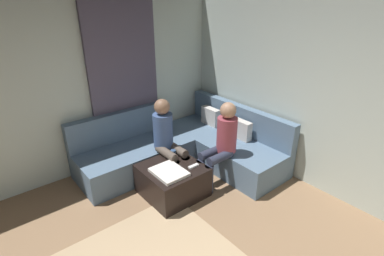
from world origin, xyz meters
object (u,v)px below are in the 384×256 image
(ottoman, at_px, (173,180))
(person_on_couch_side, at_px, (167,137))
(coffee_mug, at_px, (173,153))
(game_remote, at_px, (194,166))
(person_on_couch_back, at_px, (222,141))
(sectional_couch, at_px, (186,147))

(ottoman, height_order, person_on_couch_side, person_on_couch_side)
(coffee_mug, relative_size, game_remote, 0.63)
(person_on_couch_side, bearing_deg, game_remote, 93.51)
(person_on_couch_back, bearing_deg, ottoman, 73.29)
(sectional_couch, relative_size, person_on_couch_back, 2.12)
(ottoman, height_order, game_remote, game_remote)
(game_remote, relative_size, person_on_couch_back, 0.12)
(coffee_mug, height_order, game_remote, coffee_mug)
(ottoman, bearing_deg, person_on_couch_back, 73.29)
(ottoman, distance_m, coffee_mug, 0.38)
(game_remote, bearing_deg, sectional_couch, 148.76)
(coffee_mug, bearing_deg, ottoman, -39.29)
(sectional_couch, distance_m, coffee_mug, 0.58)
(ottoman, bearing_deg, person_on_couch_side, 153.03)
(game_remote, distance_m, person_on_couch_side, 0.59)
(person_on_couch_back, height_order, person_on_couch_side, same)
(person_on_couch_side, bearing_deg, person_on_couch_back, 131.53)
(sectional_couch, height_order, ottoman, sectional_couch)
(person_on_couch_side, bearing_deg, coffee_mug, 87.46)
(ottoman, relative_size, person_on_couch_back, 0.63)
(coffee_mug, xyz_separation_m, game_remote, (0.40, 0.04, -0.04))
(person_on_couch_back, bearing_deg, game_remote, 86.51)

